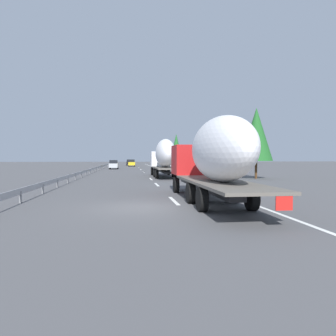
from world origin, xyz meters
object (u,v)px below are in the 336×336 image
Objects in this scene: car_black_suv at (129,162)px; truck_lead at (164,156)px; car_silver_hatch at (114,165)px; car_yellow_coupe at (132,163)px; road_sign at (168,159)px; truck_trailing at (213,156)px.

truck_lead is at bearing -176.15° from car_black_suv.
truck_lead is 2.74× the size of car_silver_hatch.
car_yellow_coupe is at bearing 4.10° from truck_lead.
car_silver_hatch reaches higher than car_black_suv.
car_silver_hatch is at bearing 56.57° from road_sign.
truck_trailing is at bearing -180.00° from truck_lead.
car_silver_hatch is 30.27m from car_black_suv.
car_yellow_coupe is 1.45× the size of road_sign.
truck_trailing is 49.51m from car_silver_hatch.
car_yellow_coupe is at bearing 13.97° from road_sign.
truck_lead is 21.23m from truck_trailing.
truck_trailing is at bearing -177.17° from car_yellow_coupe.
road_sign is (20.93, -3.10, -0.40)m from truck_lead.
car_yellow_coupe is (68.14, 3.37, -1.46)m from truck_trailing.
truck_lead reaches higher than car_black_suv.
car_black_suv is at bearing 10.74° from road_sign.
car_silver_hatch is 12.40m from road_sign.
truck_lead is 0.93× the size of truck_trailing.
car_yellow_coupe is 0.99× the size of car_black_suv.
truck_trailing is at bearing -171.63° from car_silver_hatch.
truck_trailing is 42.27m from road_sign.
truck_lead is 2.80× the size of car_black_suv.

